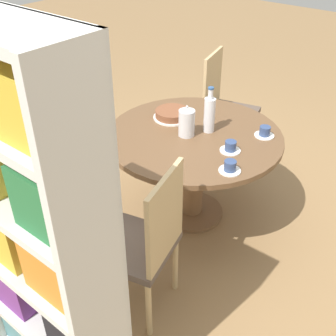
# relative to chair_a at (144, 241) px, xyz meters

# --- Properties ---
(ground_plane) EXTENTS (14.00, 14.00, 0.00)m
(ground_plane) POSITION_rel_chair_a_xyz_m (0.29, -0.86, -0.51)
(ground_plane) COLOR #937047
(dining_table) EXTENTS (1.22, 1.22, 0.70)m
(dining_table) POSITION_rel_chair_a_xyz_m (0.29, -0.86, 0.04)
(dining_table) COLOR brown
(dining_table) RESTS_ON ground_plane
(chair_a) EXTENTS (0.51, 0.51, 0.97)m
(chair_a) POSITION_rel_chair_a_xyz_m (0.00, 0.00, 0.00)
(chair_a) COLOR tan
(chair_a) RESTS_ON ground_plane
(chair_b) EXTENTS (0.51, 0.51, 0.97)m
(chair_b) POSITION_rel_chair_a_xyz_m (0.58, -1.73, 0.00)
(chair_b) COLOR tan
(chair_b) RESTS_ON ground_plane
(bookshelf) EXTENTS (0.80, 0.28, 1.80)m
(bookshelf) POSITION_rel_chair_a_xyz_m (0.09, 0.56, 0.39)
(bookshelf) COLOR silver
(bookshelf) RESTS_ON ground_plane
(coffee_pot) EXTENTS (0.11, 0.11, 0.22)m
(coffee_pot) POSITION_rel_chair_a_xyz_m (0.33, -0.81, 0.29)
(coffee_pot) COLOR silver
(coffee_pot) RESTS_ON dining_table
(water_bottle) EXTENTS (0.08, 0.08, 0.32)m
(water_bottle) POSITION_rel_chair_a_xyz_m (0.24, -0.96, 0.32)
(water_bottle) COLOR silver
(water_bottle) RESTS_ON dining_table
(cake_main) EXTENTS (0.28, 0.28, 0.06)m
(cake_main) POSITION_rel_chair_a_xyz_m (0.56, -0.95, 0.22)
(cake_main) COLOR white
(cake_main) RESTS_ON dining_table
(cup_a) EXTENTS (0.13, 0.13, 0.07)m
(cup_a) POSITION_rel_chair_a_xyz_m (-0.14, -0.62, 0.22)
(cup_a) COLOR white
(cup_a) RESTS_ON dining_table
(cup_b) EXTENTS (0.13, 0.13, 0.07)m
(cup_b) POSITION_rel_chair_a_xyz_m (-0.10, -1.14, 0.22)
(cup_b) COLOR white
(cup_b) RESTS_ON dining_table
(cup_c) EXTENTS (0.13, 0.13, 0.07)m
(cup_c) POSITION_rel_chair_a_xyz_m (-0.02, -0.82, 0.22)
(cup_c) COLOR white
(cup_c) RESTS_ON dining_table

